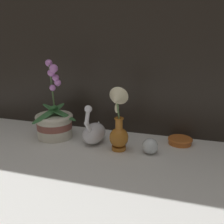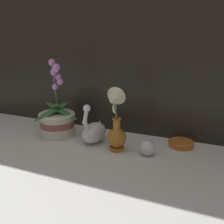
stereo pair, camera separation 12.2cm
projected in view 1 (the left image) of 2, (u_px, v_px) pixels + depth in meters
The scene contains 7 objects.
ground_plane at pixel (101, 154), 1.12m from camera, with size 2.80×2.80×0.00m, color silver.
window_backdrop at pixel (122, 12), 1.24m from camera, with size 2.80×0.03×1.20m.
orchid_potted_plant at pixel (54, 122), 1.29m from camera, with size 0.21×0.24×0.39m.
swan_figurine at pixel (94, 132), 1.24m from camera, with size 0.10×0.19×0.20m.
blue_vase at pixel (118, 124), 1.12m from camera, with size 0.08×0.12×0.29m.
glass_sphere at pixel (150, 146), 1.12m from camera, with size 0.07×0.07×0.07m.
amber_dish at pixel (180, 140), 1.23m from camera, with size 0.11×0.11×0.03m.
Camera 1 is at (0.35, -0.97, 0.49)m, focal length 42.00 mm.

